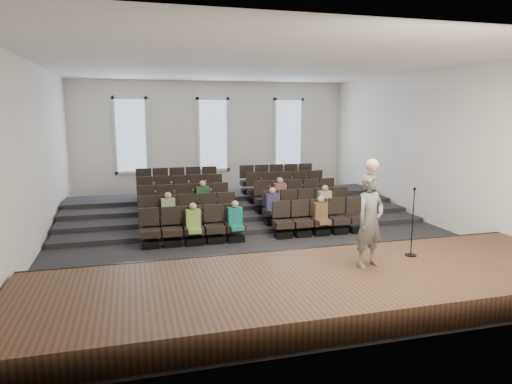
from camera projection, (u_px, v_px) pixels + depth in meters
ground at (254, 234)px, 13.93m from camera, size 14.00×14.00×0.00m
ceiling at (254, 65)px, 13.06m from camera, size 12.00×14.00×0.02m
wall_back at (213, 139)px, 20.17m from camera, size 12.00×0.04×5.00m
wall_front at (376, 192)px, 6.83m from camera, size 12.00×0.04×5.00m
wall_left at (32, 158)px, 11.93m from camera, size 0.04×14.00×5.00m
wall_right at (430, 148)px, 15.06m from camera, size 0.04×14.00×5.00m
stage at (321, 287)px, 9.04m from camera, size 11.80×3.60×0.50m
stage_lip at (291, 260)px, 10.72m from camera, size 11.80×0.06×0.52m
risers at (232, 207)px, 16.91m from camera, size 11.80×4.80×0.60m
seating_rows at (242, 203)px, 15.28m from camera, size 6.80×4.70×1.67m
windows at (213, 135)px, 20.07m from camera, size 8.44×0.10×3.24m
audience at (252, 206)px, 14.10m from camera, size 5.45×2.64×1.10m
speaker at (370, 220)px, 9.40m from camera, size 0.82×0.67×1.94m
mic_stand at (412, 236)px, 10.16m from camera, size 0.26×0.26×1.56m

